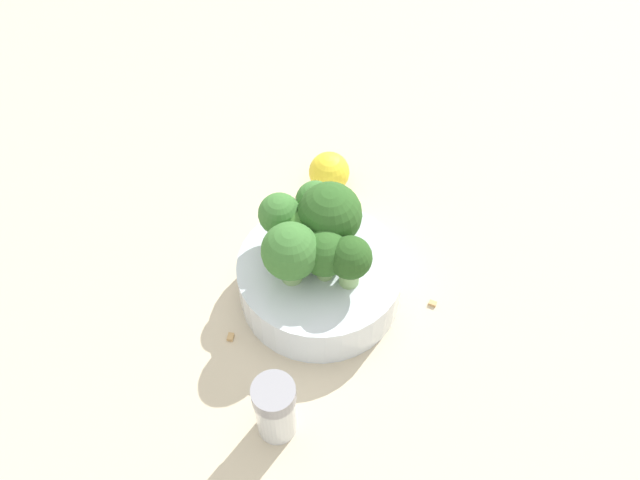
{
  "coord_description": "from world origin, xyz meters",
  "views": [
    {
      "loc": [
        0.11,
        -0.32,
        0.51
      ],
      "look_at": [
        0.0,
        0.0,
        0.08
      ],
      "focal_mm": 35.0,
      "sensor_mm": 36.0,
      "label": 1
    }
  ],
  "objects": [
    {
      "name": "broccoli_floret_1",
      "position": [
        0.01,
        -0.01,
        0.08
      ],
      "size": [
        0.04,
        0.04,
        0.05
      ],
      "color": "#8EB770",
      "rests_on": "bowl"
    },
    {
      "name": "broccoli_floret_5",
      "position": [
        -0.02,
        -0.02,
        0.08
      ],
      "size": [
        0.05,
        0.05,
        0.06
      ],
      "color": "#8EB770",
      "rests_on": "bowl"
    },
    {
      "name": "ground_plane",
      "position": [
        0.0,
        0.0,
        0.0
      ],
      "size": [
        3.0,
        3.0,
        0.0
      ],
      "primitive_type": "plane",
      "color": "beige"
    },
    {
      "name": "almond_crumb_0",
      "position": [
        -0.06,
        -0.08,
        0.0
      ],
      "size": [
        0.01,
        0.01,
        0.01
      ],
      "primitive_type": "cube",
      "rotation": [
        0.0,
        0.0,
        1.76
      ],
      "color": "tan",
      "rests_on": "ground_plane"
    },
    {
      "name": "broccoli_floret_2",
      "position": [
        -0.0,
        0.03,
        0.09
      ],
      "size": [
        0.06,
        0.06,
        0.07
      ],
      "color": "#7A9E5B",
      "rests_on": "bowl"
    },
    {
      "name": "broccoli_floret_6",
      "position": [
        0.03,
        -0.01,
        0.08
      ],
      "size": [
        0.04,
        0.04,
        0.05
      ],
      "color": "#8EB770",
      "rests_on": "bowl"
    },
    {
      "name": "broccoli_floret_3",
      "position": [
        -0.02,
        0.05,
        0.07
      ],
      "size": [
        0.04,
        0.04,
        0.05
      ],
      "color": "#84AD66",
      "rests_on": "bowl"
    },
    {
      "name": "broccoli_floret_4",
      "position": [
        -0.02,
        0.01,
        0.08
      ],
      "size": [
        0.03,
        0.03,
        0.05
      ],
      "color": "#7A9E5B",
      "rests_on": "bowl"
    },
    {
      "name": "broccoli_floret_0",
      "position": [
        -0.04,
        0.01,
        0.08
      ],
      "size": [
        0.04,
        0.04,
        0.06
      ],
      "color": "#8EB770",
      "rests_on": "bowl"
    },
    {
      "name": "bowl",
      "position": [
        0.0,
        0.0,
        0.02
      ],
      "size": [
        0.15,
        0.15,
        0.05
      ],
      "primitive_type": "cylinder",
      "color": "silver",
      "rests_on": "ground_plane"
    },
    {
      "name": "pepper_shaker",
      "position": [
        0.01,
        -0.14,
        0.04
      ],
      "size": [
        0.03,
        0.03,
        0.07
      ],
      "color": "silver",
      "rests_on": "ground_plane"
    },
    {
      "name": "almond_crumb_1",
      "position": [
        0.11,
        0.02,
        0.0
      ],
      "size": [
        0.01,
        0.01,
        0.01
      ],
      "primitive_type": "cube",
      "rotation": [
        0.0,
        0.0,
        3.07
      ],
      "color": "tan",
      "rests_on": "ground_plane"
    },
    {
      "name": "lemon_wedge",
      "position": [
        -0.04,
        0.14,
        0.02
      ],
      "size": [
        0.04,
        0.04,
        0.04
      ],
      "primitive_type": "sphere",
      "color": "yellow",
      "rests_on": "ground_plane"
    }
  ]
}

